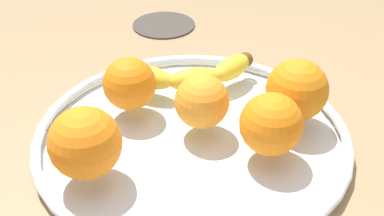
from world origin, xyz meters
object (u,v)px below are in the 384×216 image
at_px(fruit_bowl, 192,135).
at_px(orange_back_right, 271,124).
at_px(ambient_coaster, 164,24).
at_px(orange_back_left, 85,143).
at_px(banana, 195,74).
at_px(orange_front_left, 129,84).
at_px(orange_center, 202,101).
at_px(orange_front_right, 297,90).

xyz_separation_m(fruit_bowl, orange_back_right, (0.07, -0.07, 0.04)).
bearing_deg(orange_back_right, ambient_coaster, 90.71).
height_order(orange_back_right, orange_back_left, orange_back_left).
relative_size(banana, orange_front_left, 2.89).
height_order(orange_center, ambient_coaster, orange_center).
distance_m(orange_center, orange_front_right, 0.12).
distance_m(fruit_bowl, ambient_coaster, 0.33).
xyz_separation_m(orange_front_right, orange_front_left, (-0.18, 0.09, -0.00)).
height_order(fruit_bowl, orange_center, orange_center).
xyz_separation_m(banana, orange_front_left, (-0.09, -0.02, 0.02)).
relative_size(fruit_bowl, orange_back_left, 4.92).
relative_size(fruit_bowl, orange_center, 5.80).
xyz_separation_m(orange_center, orange_back_left, (-0.14, -0.04, 0.01)).
bearing_deg(orange_front_left, orange_back_left, -124.47).
relative_size(orange_center, orange_back_left, 0.85).
distance_m(orange_center, ambient_coaster, 0.32).
bearing_deg(orange_front_right, orange_back_right, -140.93).
bearing_deg(orange_center, ambient_coaster, 81.20).
bearing_deg(orange_back_left, orange_front_right, 3.64).
bearing_deg(orange_back_left, orange_center, 15.20).
bearing_deg(orange_front_left, orange_front_right, -25.74).
relative_size(fruit_bowl, banana, 1.97).
height_order(orange_back_left, orange_front_left, orange_back_left).
xyz_separation_m(fruit_bowl, orange_front_right, (0.13, -0.02, 0.05)).
bearing_deg(orange_center, orange_front_right, -11.28).
height_order(orange_back_right, orange_front_right, orange_front_right).
bearing_deg(orange_back_right, banana, 100.71).
xyz_separation_m(banana, ambient_coaster, (0.03, 0.23, -0.03)).
height_order(fruit_bowl, orange_front_left, orange_front_left).
distance_m(banana, orange_front_left, 0.10).
distance_m(orange_back_right, orange_front_left, 0.18).
distance_m(orange_back_right, ambient_coaster, 0.39).
bearing_deg(orange_back_left, orange_front_left, 55.53).
height_order(orange_front_left, ambient_coaster, orange_front_left).
relative_size(banana, ambient_coaster, 1.76).
distance_m(banana, orange_back_right, 0.16).
height_order(orange_front_right, orange_front_left, orange_front_right).
bearing_deg(orange_front_left, ambient_coaster, 64.45).
bearing_deg(banana, ambient_coaster, 90.56).
relative_size(banana, orange_back_right, 2.73).
relative_size(orange_center, orange_front_left, 0.98).
height_order(fruit_bowl, orange_back_right, orange_back_right).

